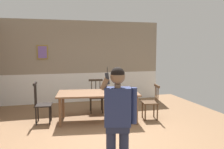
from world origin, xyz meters
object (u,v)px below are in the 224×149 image
(dining_table, at_px, (98,95))
(chair_near_window, at_px, (151,102))
(chair_at_table_head, at_px, (42,104))
(person_figure, at_px, (118,116))
(chair_by_doorway, at_px, (96,96))

(dining_table, xyz_separation_m, chair_near_window, (1.39, -0.20, -0.22))
(chair_at_table_head, bearing_deg, chair_near_window, 87.67)
(chair_near_window, xyz_separation_m, person_figure, (-1.66, -2.47, 0.45))
(chair_near_window, distance_m, chair_by_doorway, 1.66)
(chair_by_doorway, xyz_separation_m, person_figure, (-0.39, -3.55, 0.44))
(chair_near_window, relative_size, person_figure, 0.57)
(chair_near_window, height_order, chair_at_table_head, chair_at_table_head)
(chair_at_table_head, height_order, person_figure, person_figure)
(chair_by_doorway, distance_m, person_figure, 3.60)
(chair_near_window, bearing_deg, dining_table, 90.94)
(dining_table, xyz_separation_m, chair_by_doorway, (0.13, 0.88, -0.21))
(chair_near_window, xyz_separation_m, chair_by_doorway, (-1.26, 1.08, 0.01))
(chair_near_window, bearing_deg, person_figure, 155.40)
(chair_near_window, bearing_deg, chair_by_doorway, 58.75)
(chair_at_table_head, distance_m, person_figure, 3.12)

